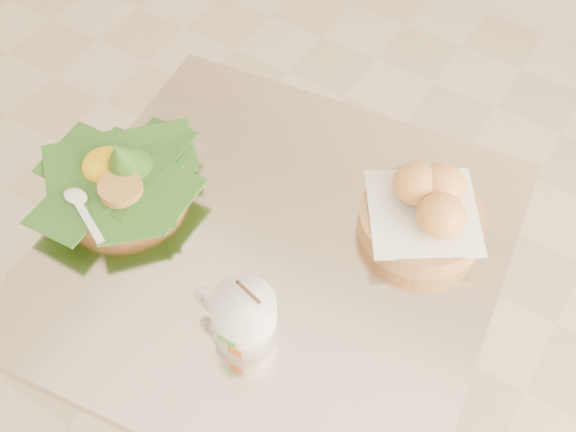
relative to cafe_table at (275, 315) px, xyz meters
The scene contains 5 objects.
floor 0.57m from the cafe_table, 164.54° to the right, with size 3.60×3.60×0.00m, color beige.
cafe_table is the anchor object (origin of this frame).
rice_basket 0.38m from the cafe_table, behind, with size 0.27×0.27×0.14m.
bread_basket 0.36m from the cafe_table, 41.96° to the left, with size 0.24×0.24×0.11m.
coffee_mug 0.31m from the cafe_table, 73.32° to the right, with size 0.13×0.10×0.16m.
Camera 1 is at (0.57, -0.48, 1.70)m, focal length 45.00 mm.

